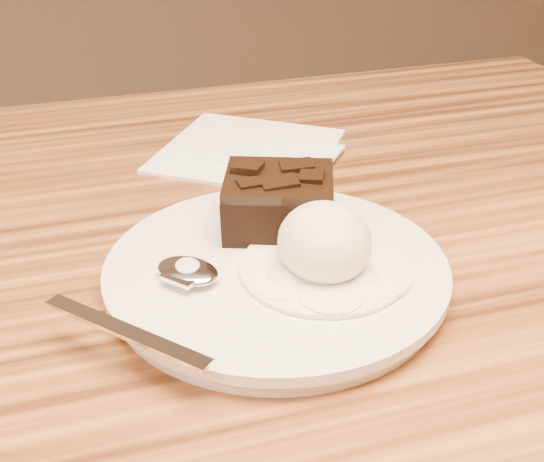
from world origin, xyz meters
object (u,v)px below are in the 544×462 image
object	(u,v)px
plate	(276,275)
ice_cream_scoop	(325,242)
spoon	(188,273)
brownie	(279,206)
napkin	(247,149)

from	to	relation	value
plate	ice_cream_scoop	distance (m)	0.05
spoon	plate	bearing A→B (deg)	-39.26
ice_cream_scoop	spoon	size ratio (longest dim) A/B	0.37
brownie	ice_cream_scoop	xyz separation A→B (m)	(0.01, -0.07, 0.00)
plate	spoon	bearing A→B (deg)	-178.38
brownie	ice_cream_scoop	world-z (taller)	ice_cream_scoop
napkin	spoon	bearing A→B (deg)	-114.38
ice_cream_scoop	napkin	size ratio (longest dim) A/B	0.42
plate	ice_cream_scoop	bearing A→B (deg)	-33.35
plate	brownie	distance (m)	0.06
spoon	napkin	bearing A→B (deg)	24.74
brownie	napkin	bearing A→B (deg)	81.50
napkin	brownie	bearing A→B (deg)	-98.50
plate	spoon	xyz separation A→B (m)	(-0.06, -0.00, 0.02)
brownie	napkin	world-z (taller)	brownie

